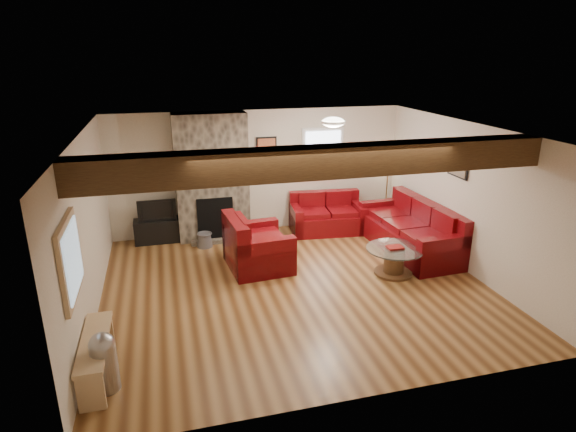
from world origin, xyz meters
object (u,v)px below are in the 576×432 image
object	(u,v)px
armchair_red	(258,242)
coffee_table	(394,261)
tv_cabinet	(159,230)
television	(157,209)
loveseat	(327,213)
sofa_three	(410,227)
floor_lamp	(388,167)

from	to	relation	value
armchair_red	coffee_table	xyz separation A→B (m)	(2.16, -0.88, -0.23)
tv_cabinet	television	size ratio (longest dim) A/B	1.27
loveseat	coffee_table	distance (m)	2.28
armchair_red	television	xyz separation A→B (m)	(-1.67, 1.66, 0.21)
sofa_three	television	xyz separation A→B (m)	(-4.57, 1.65, 0.22)
floor_lamp	sofa_three	bearing A→B (deg)	-100.84
tv_cabinet	television	distance (m)	0.44
armchair_red	tv_cabinet	size ratio (longest dim) A/B	1.24
coffee_table	tv_cabinet	size ratio (longest dim) A/B	1.03
loveseat	coffee_table	xyz separation A→B (m)	(0.41, -2.23, -0.16)
sofa_three	tv_cabinet	distance (m)	4.87
sofa_three	armchair_red	size ratio (longest dim) A/B	2.06
armchair_red	television	world-z (taller)	armchair_red
loveseat	armchair_red	world-z (taller)	armchair_red
sofa_three	loveseat	bearing A→B (deg)	-142.24
coffee_table	tv_cabinet	world-z (taller)	coffee_table
television	floor_lamp	world-z (taller)	floor_lamp
television	floor_lamp	distance (m)	4.92
sofa_three	coffee_table	distance (m)	1.18
sofa_three	television	bearing A→B (deg)	-112.76
television	floor_lamp	xyz separation A→B (m)	(4.89, 0.02, 0.54)
sofa_three	loveseat	world-z (taller)	sofa_three
armchair_red	television	distance (m)	2.36
loveseat	floor_lamp	size ratio (longest dim) A/B	1.05
sofa_three	armchair_red	distance (m)	2.91
loveseat	coffee_table	world-z (taller)	loveseat
coffee_table	armchair_red	bearing A→B (deg)	157.86
armchair_red	television	bearing A→B (deg)	40.32
sofa_three	tv_cabinet	world-z (taller)	sofa_three
sofa_three	floor_lamp	xyz separation A→B (m)	(0.32, 1.67, 0.76)
coffee_table	tv_cabinet	xyz separation A→B (m)	(-3.82, 2.53, -0.00)
armchair_red	tv_cabinet	distance (m)	2.36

